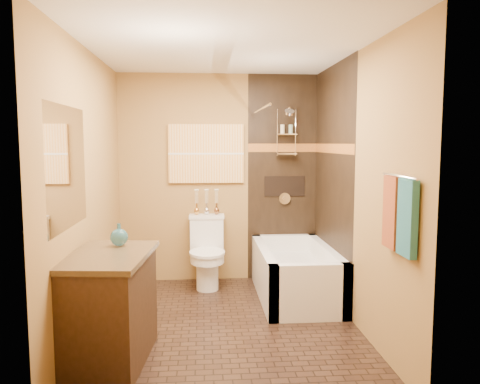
{
  "coord_description": "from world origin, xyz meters",
  "views": [
    {
      "loc": [
        -0.2,
        -4.16,
        1.68
      ],
      "look_at": [
        0.17,
        0.4,
        1.2
      ],
      "focal_mm": 35.0,
      "sensor_mm": 36.0,
      "label": 1
    }
  ],
  "objects": [
    {
      "name": "teal_bottle",
      "position": [
        -0.87,
        -0.39,
        0.94
      ],
      "size": [
        0.18,
        0.18,
        0.22
      ],
      "primitive_type": null,
      "rotation": [
        0.0,
        0.0,
        -0.26
      ],
      "color": "#256571",
      "rests_on": "vanity"
    },
    {
      "name": "mosaic_band_right",
      "position": [
        1.18,
        0.75,
        1.62
      ],
      "size": [
        0.01,
        1.5,
        0.1
      ],
      "primitive_type": "cube",
      "color": "#914D1A",
      "rests_on": "alcove_tile_right"
    },
    {
      "name": "sunset_painting",
      "position": [
        -0.16,
        1.48,
        1.55
      ],
      "size": [
        0.9,
        0.04,
        0.7
      ],
      "primitive_type": "cube",
      "color": "gold",
      "rests_on": "wall_back"
    },
    {
      "name": "ceiling",
      "position": [
        0.0,
        0.0,
        2.5
      ],
      "size": [
        3.0,
        3.0,
        0.0
      ],
      "primitive_type": "plane",
      "color": "silver",
      "rests_on": "wall_back"
    },
    {
      "name": "alcove_tile_back",
      "position": [
        0.78,
        1.49,
        1.25
      ],
      "size": [
        0.85,
        0.01,
        2.5
      ],
      "primitive_type": "cube",
      "color": "black",
      "rests_on": "wall_back"
    },
    {
      "name": "towel_teal",
      "position": [
        1.16,
        -1.18,
        1.18
      ],
      "size": [
        0.05,
        0.22,
        0.52
      ],
      "primitive_type": "cube",
      "color": "#225D71",
      "rests_on": "towel_bar"
    },
    {
      "name": "mosaic_band_back",
      "position": [
        0.78,
        1.48,
        1.62
      ],
      "size": [
        0.85,
        0.01,
        0.1
      ],
      "primitive_type": "cube",
      "color": "#914D1A",
      "rests_on": "alcove_tile_back"
    },
    {
      "name": "wall_right",
      "position": [
        1.2,
        0.0,
        1.25
      ],
      "size": [
        0.02,
        3.0,
        2.5
      ],
      "primitive_type": "cube",
      "color": "olive",
      "rests_on": "floor"
    },
    {
      "name": "towel_rust",
      "position": [
        1.16,
        -0.92,
        1.18
      ],
      "size": [
        0.05,
        0.22,
        0.52
      ],
      "primitive_type": "cube",
      "color": "maroon",
      "rests_on": "towel_bar"
    },
    {
      "name": "wall_left",
      "position": [
        -1.2,
        0.0,
        1.25
      ],
      "size": [
        0.02,
        3.0,
        2.5
      ],
      "primitive_type": "cube",
      "color": "olive",
      "rests_on": "floor"
    },
    {
      "name": "wall_front",
      "position": [
        0.0,
        -1.5,
        1.25
      ],
      "size": [
        2.4,
        0.02,
        2.5
      ],
      "primitive_type": "cube",
      "color": "olive",
      "rests_on": "floor"
    },
    {
      "name": "wall_back",
      "position": [
        0.0,
        1.5,
        1.25
      ],
      "size": [
        2.4,
        0.02,
        2.5
      ],
      "primitive_type": "cube",
      "color": "olive",
      "rests_on": "floor"
    },
    {
      "name": "toilet",
      "position": [
        -0.16,
        1.2,
        0.42
      ],
      "size": [
        0.42,
        0.62,
        0.82
      ],
      "rotation": [
        0.0,
        0.0,
        -0.02
      ],
      "color": "white",
      "rests_on": "floor"
    },
    {
      "name": "floor",
      "position": [
        0.0,
        0.0,
        0.0
      ],
      "size": [
        3.0,
        3.0,
        0.0
      ],
      "primitive_type": "plane",
      "color": "black",
      "rests_on": "ground"
    },
    {
      "name": "bud_vases",
      "position": [
        -0.16,
        1.39,
        0.99
      ],
      "size": [
        0.3,
        0.06,
        0.3
      ],
      "color": "gold",
      "rests_on": "toilet"
    },
    {
      "name": "vanity",
      "position": [
        -0.92,
        -0.65,
        0.43
      ],
      "size": [
        0.68,
        1.02,
        0.85
      ],
      "rotation": [
        0.0,
        0.0,
        -0.1
      ],
      "color": "black",
      "rests_on": "floor"
    },
    {
      "name": "shower_fixtures",
      "position": [
        0.8,
        1.38,
        1.67
      ],
      "size": [
        0.24,
        0.33,
        1.16
      ],
      "color": "silver",
      "rests_on": "floor"
    },
    {
      "name": "alcove_niche",
      "position": [
        0.8,
        1.48,
        1.15
      ],
      "size": [
        0.5,
        0.01,
        0.25
      ],
      "primitive_type": "cube",
      "color": "black",
      "rests_on": "alcove_tile_back"
    },
    {
      "name": "vanity_mirror",
      "position": [
        -1.19,
        -0.65,
        1.5
      ],
      "size": [
        0.01,
        1.0,
        0.9
      ],
      "primitive_type": "cube",
      "color": "white",
      "rests_on": "wall_left"
    },
    {
      "name": "bathtub",
      "position": [
        0.8,
        0.75,
        0.22
      ],
      "size": [
        0.8,
        1.5,
        0.55
      ],
      "color": "white",
      "rests_on": "floor"
    },
    {
      "name": "towel_bar",
      "position": [
        1.15,
        -1.05,
        1.45
      ],
      "size": [
        0.02,
        0.55,
        0.02
      ],
      "primitive_type": "cylinder",
      "rotation": [
        1.57,
        0.0,
        0.0
      ],
      "color": "silver",
      "rests_on": "wall_right"
    },
    {
      "name": "curtain_rod",
      "position": [
        0.4,
        0.75,
        2.02
      ],
      "size": [
        0.03,
        1.55,
        0.03
      ],
      "primitive_type": "cylinder",
      "rotation": [
        1.57,
        0.0,
        0.0
      ],
      "color": "silver",
      "rests_on": "wall_back"
    },
    {
      "name": "alcove_tile_right",
      "position": [
        1.19,
        0.75,
        1.25
      ],
      "size": [
        0.01,
        1.5,
        2.5
      ],
      "primitive_type": "cube",
      "color": "black",
      "rests_on": "wall_right"
    }
  ]
}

